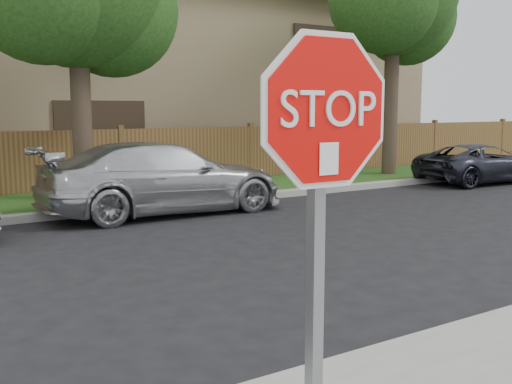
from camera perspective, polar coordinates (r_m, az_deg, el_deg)
stop_sign at (r=2.83m, az=6.35°, el=1.20°), size 1.01×0.13×2.55m
sedan_right at (r=12.38m, az=-8.77°, el=1.34°), size 5.08×2.13×1.47m
sedan_far_right at (r=18.42m, az=20.66°, el=2.56°), size 4.13×2.12×1.11m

